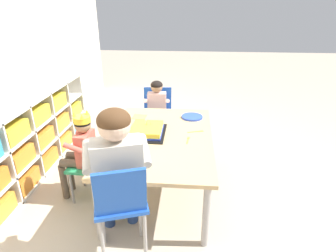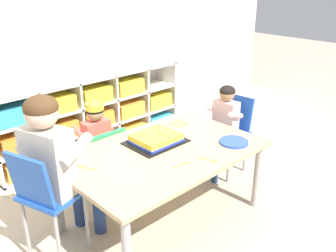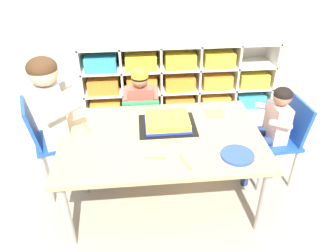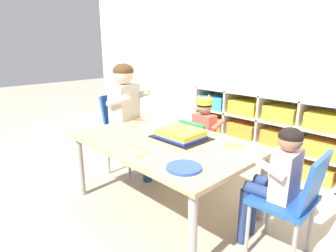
{
  "view_description": "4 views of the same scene",
  "coord_description": "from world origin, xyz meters",
  "px_view_note": "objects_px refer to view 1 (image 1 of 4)",
  "views": [
    {
      "loc": [
        -2.16,
        -0.25,
        1.61
      ],
      "look_at": [
        0.01,
        -0.06,
        0.65
      ],
      "focal_mm": 30.18,
      "sensor_mm": 36.0,
      "label": 1
    },
    {
      "loc": [
        -1.56,
        -1.7,
        1.7
      ],
      "look_at": [
        0.03,
        -0.02,
        0.73
      ],
      "focal_mm": 40.0,
      "sensor_mm": 36.0,
      "label": 2
    },
    {
      "loc": [
        -0.13,
        -1.78,
        1.78
      ],
      "look_at": [
        0.04,
        -0.07,
        0.67
      ],
      "focal_mm": 34.11,
      "sensor_mm": 36.0,
      "label": 3
    },
    {
      "loc": [
        1.48,
        -1.39,
        1.25
      ],
      "look_at": [
        0.06,
        -0.02,
        0.68
      ],
      "focal_mm": 30.69,
      "sensor_mm": 36.0,
      "label": 4
    }
  ],
  "objects_px": {
    "adult_helper_seated": "(117,166)",
    "fork_beside_plate_stack": "(188,140)",
    "classroom_chair_adult_side": "(121,203)",
    "paper_plate_stack": "(192,117)",
    "fork_at_table_front_edge": "(130,168)",
    "birthday_cake_on_tray": "(147,130)",
    "activity_table": "(160,142)",
    "classroom_chair_blue": "(94,162)",
    "classroom_chair_guest_side": "(157,113)",
    "guest_at_table_side": "(157,107)",
    "child_with_crown": "(81,146)",
    "fork_by_napkin": "(196,132)"
  },
  "relations": [
    {
      "from": "classroom_chair_adult_side",
      "to": "birthday_cake_on_tray",
      "type": "relative_size",
      "value": 1.93
    },
    {
      "from": "guest_at_table_side",
      "to": "fork_at_table_front_edge",
      "type": "height_order",
      "value": "guest_at_table_side"
    },
    {
      "from": "classroom_chair_adult_side",
      "to": "adult_helper_seated",
      "type": "height_order",
      "value": "adult_helper_seated"
    },
    {
      "from": "classroom_chair_guest_side",
      "to": "fork_by_napkin",
      "type": "xyz_separation_m",
      "value": [
        -0.81,
        -0.45,
        0.15
      ]
    },
    {
      "from": "birthday_cake_on_tray",
      "to": "fork_beside_plate_stack",
      "type": "xyz_separation_m",
      "value": [
        -0.1,
        -0.36,
        -0.03
      ]
    },
    {
      "from": "paper_plate_stack",
      "to": "fork_at_table_front_edge",
      "type": "xyz_separation_m",
      "value": [
        -0.97,
        0.42,
        -0.01
      ]
    },
    {
      "from": "classroom_chair_adult_side",
      "to": "birthday_cake_on_tray",
      "type": "distance_m",
      "value": 0.85
    },
    {
      "from": "guest_at_table_side",
      "to": "fork_beside_plate_stack",
      "type": "bearing_deg",
      "value": -70.45
    },
    {
      "from": "paper_plate_stack",
      "to": "fork_beside_plate_stack",
      "type": "xyz_separation_m",
      "value": [
        -0.5,
        0.03,
        -0.01
      ]
    },
    {
      "from": "classroom_chair_blue",
      "to": "birthday_cake_on_tray",
      "type": "distance_m",
      "value": 0.53
    },
    {
      "from": "classroom_chair_guest_side",
      "to": "birthday_cake_on_tray",
      "type": "bearing_deg",
      "value": -92.53
    },
    {
      "from": "classroom_chair_guest_side",
      "to": "fork_beside_plate_stack",
      "type": "distance_m",
      "value": 1.06
    },
    {
      "from": "adult_helper_seated",
      "to": "fork_at_table_front_edge",
      "type": "relative_size",
      "value": 8.33
    },
    {
      "from": "classroom_chair_blue",
      "to": "birthday_cake_on_tray",
      "type": "height_order",
      "value": "birthday_cake_on_tray"
    },
    {
      "from": "guest_at_table_side",
      "to": "fork_by_napkin",
      "type": "height_order",
      "value": "guest_at_table_side"
    },
    {
      "from": "guest_at_table_side",
      "to": "fork_at_table_front_edge",
      "type": "relative_size",
      "value": 6.26
    },
    {
      "from": "classroom_chair_blue",
      "to": "fork_by_napkin",
      "type": "height_order",
      "value": "classroom_chair_blue"
    },
    {
      "from": "guest_at_table_side",
      "to": "paper_plate_stack",
      "type": "height_order",
      "value": "guest_at_table_side"
    },
    {
      "from": "activity_table",
      "to": "paper_plate_stack",
      "type": "xyz_separation_m",
      "value": [
        0.45,
        -0.27,
        0.06
      ]
    },
    {
      "from": "child_with_crown",
      "to": "birthday_cake_on_tray",
      "type": "height_order",
      "value": "child_with_crown"
    },
    {
      "from": "fork_beside_plate_stack",
      "to": "classroom_chair_guest_side",
      "type": "bearing_deg",
      "value": -152.13
    },
    {
      "from": "birthday_cake_on_tray",
      "to": "activity_table",
      "type": "bearing_deg",
      "value": -111.93
    },
    {
      "from": "birthday_cake_on_tray",
      "to": "classroom_chair_guest_side",
      "type": "bearing_deg",
      "value": 0.89
    },
    {
      "from": "adult_helper_seated",
      "to": "classroom_chair_guest_side",
      "type": "distance_m",
      "value": 1.63
    },
    {
      "from": "adult_helper_seated",
      "to": "guest_at_table_side",
      "type": "relative_size",
      "value": 1.33
    },
    {
      "from": "paper_plate_stack",
      "to": "classroom_chair_guest_side",
      "type": "bearing_deg",
      "value": 40.18
    },
    {
      "from": "classroom_chair_guest_side",
      "to": "paper_plate_stack",
      "type": "height_order",
      "value": "classroom_chair_guest_side"
    },
    {
      "from": "fork_by_napkin",
      "to": "fork_at_table_front_edge",
      "type": "height_order",
      "value": "same"
    },
    {
      "from": "classroom_chair_guest_side",
      "to": "fork_beside_plate_stack",
      "type": "relative_size",
      "value": 5.36
    },
    {
      "from": "activity_table",
      "to": "classroom_chair_blue",
      "type": "distance_m",
      "value": 0.6
    },
    {
      "from": "fork_by_napkin",
      "to": "adult_helper_seated",
      "type": "bearing_deg",
      "value": 40.03
    },
    {
      "from": "classroom_chair_guest_side",
      "to": "fork_by_napkin",
      "type": "bearing_deg",
      "value": -64.48
    },
    {
      "from": "adult_helper_seated",
      "to": "fork_beside_plate_stack",
      "type": "bearing_deg",
      "value": -142.24
    },
    {
      "from": "paper_plate_stack",
      "to": "fork_at_table_front_edge",
      "type": "relative_size",
      "value": 1.61
    },
    {
      "from": "activity_table",
      "to": "fork_by_napkin",
      "type": "distance_m",
      "value": 0.34
    },
    {
      "from": "adult_helper_seated",
      "to": "fork_beside_plate_stack",
      "type": "distance_m",
      "value": 0.77
    },
    {
      "from": "guest_at_table_side",
      "to": "paper_plate_stack",
      "type": "xyz_separation_m",
      "value": [
        -0.37,
        -0.4,
        0.05
      ]
    },
    {
      "from": "activity_table",
      "to": "classroom_chair_guest_side",
      "type": "height_order",
      "value": "classroom_chair_guest_side"
    },
    {
      "from": "child_with_crown",
      "to": "adult_helper_seated",
      "type": "bearing_deg",
      "value": 41.46
    },
    {
      "from": "fork_beside_plate_stack",
      "to": "fork_at_table_front_edge",
      "type": "relative_size",
      "value": 0.99
    },
    {
      "from": "classroom_chair_adult_side",
      "to": "classroom_chair_guest_side",
      "type": "bearing_deg",
      "value": -108.46
    },
    {
      "from": "classroom_chair_adult_side",
      "to": "adult_helper_seated",
      "type": "xyz_separation_m",
      "value": [
        0.11,
        0.04,
        0.19
      ]
    },
    {
      "from": "child_with_crown",
      "to": "classroom_chair_guest_side",
      "type": "height_order",
      "value": "child_with_crown"
    },
    {
      "from": "classroom_chair_blue",
      "to": "guest_at_table_side",
      "type": "xyz_separation_m",
      "value": [
        0.95,
        -0.43,
        0.17
      ]
    },
    {
      "from": "child_with_crown",
      "to": "classroom_chair_adult_side",
      "type": "relative_size",
      "value": 1.03
    },
    {
      "from": "paper_plate_stack",
      "to": "child_with_crown",
      "type": "bearing_deg",
      "value": 121.63
    },
    {
      "from": "adult_helper_seated",
      "to": "paper_plate_stack",
      "type": "xyz_separation_m",
      "value": [
        1.13,
        -0.46,
        -0.11
      ]
    },
    {
      "from": "guest_at_table_side",
      "to": "fork_beside_plate_stack",
      "type": "distance_m",
      "value": 0.95
    },
    {
      "from": "classroom_chair_adult_side",
      "to": "paper_plate_stack",
      "type": "height_order",
      "value": "classroom_chair_adult_side"
    },
    {
      "from": "classroom_chair_blue",
      "to": "birthday_cake_on_tray",
      "type": "bearing_deg",
      "value": 113.54
    }
  ]
}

